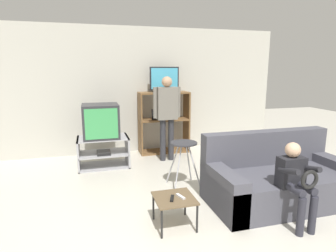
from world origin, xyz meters
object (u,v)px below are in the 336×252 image
Objects in this scene: remote_control_black at (172,198)px; person_seated_child at (296,177)px; snack_table at (174,201)px; television_flat at (164,80)px; remote_control_white at (180,196)px; folding_stool at (184,150)px; media_shelf at (164,122)px; person_standing_adult at (167,110)px; couch at (278,180)px; tv_stand at (104,152)px; television_main at (101,121)px.

remote_control_black is 1.40m from person_seated_child.
snack_table is at bearing 165.95° from person_seated_child.
television_flat is 3.15m from remote_control_white.
person_seated_child is at bearing -78.14° from television_flat.
media_shelf is at bearing 84.28° from folding_stool.
person_standing_adult is (0.58, 2.33, 0.63)m from remote_control_black.
couch is (1.51, 0.23, -0.01)m from snack_table.
television_flat is 1.37× the size of snack_table.
tv_stand is 0.47× the size of couch.
folding_stool is 1.58× the size of snack_table.
couch reaches higher than remote_control_black.
folding_stool is at bearing 85.71° from remote_control_black.
snack_table is 0.08m from remote_control_white.
television_flat is at bearing 24.48° from tv_stand.
television_flat is at bearing 108.36° from couch.
person_standing_adult is at bearing 1.74° from television_main.
couch is (0.89, -2.62, -0.36)m from media_shelf.
media_shelf reaches higher than remote_control_black.
television_main is 3.28m from person_seated_child.
folding_stool is 1.15m from remote_control_black.
person_standing_adult is (1.21, 0.04, 0.71)m from tv_stand.
person_seated_child is (1.31, -0.33, 0.26)m from snack_table.
folding_stool is 4.86× the size of remote_control_black.
remote_control_black is 0.15× the size of person_seated_child.
couch is 0.65m from person_seated_child.
remote_control_white is (0.10, 0.02, 0.00)m from remote_control_black.
folding_stool is at bearing 65.93° from snack_table.
person_standing_adult is at bearing 76.63° from snack_table.
remote_control_black is (-0.48, -1.03, -0.22)m from folding_stool.
tv_stand is at bearing -178.13° from person_standing_adult.
remote_control_black is at bearing -74.22° from television_main.
tv_stand is 2.39m from remote_control_white.
television_main is at bearing 126.57° from remote_control_black.
remote_control_black is (0.65, -2.29, -0.49)m from television_main.
television_main is at bearing 127.68° from person_seated_child.
folding_stool is at bearing -95.72° from media_shelf.
remote_control_black is at bearing -115.07° from folding_stool.
snack_table is 3.08× the size of remote_control_white.
couch is (2.20, -2.03, -0.55)m from television_main.
person_standing_adult is (-0.08, -0.55, 0.33)m from media_shelf.
couch is at bearing -42.96° from tv_stand.
television_flat is 2.10m from folding_stool.
snack_table is at bearing -73.13° from television_main.
remote_control_black is at bearing -103.01° from media_shelf.
media_shelf is at bearing 81.43° from person_standing_adult.
remote_control_black is 0.11m from remote_control_white.
tv_stand reaches higher than remote_control_black.
television_main reaches higher than folding_stool.
couch is (2.18, -2.03, 0.03)m from tv_stand.
person_seated_child is at bearing -56.61° from folding_stool.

